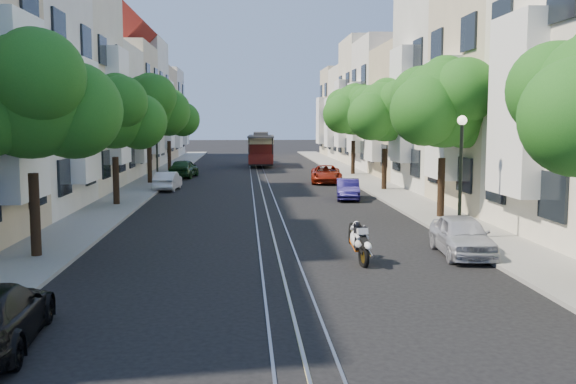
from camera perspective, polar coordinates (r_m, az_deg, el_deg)
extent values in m
plane|color=black|center=(45.39, -2.58, 1.11)|extent=(200.00, 200.00, 0.00)
cube|color=gray|center=(46.12, 6.46, 1.24)|extent=(2.50, 80.00, 0.12)
cube|color=gray|center=(45.81, -11.69, 1.11)|extent=(2.50, 80.00, 0.12)
cube|color=gray|center=(45.38, -3.27, 1.12)|extent=(0.06, 80.00, 0.02)
cube|color=gray|center=(45.39, -2.58, 1.13)|extent=(0.06, 80.00, 0.02)
cube|color=gray|center=(45.41, -1.89, 1.13)|extent=(0.06, 80.00, 0.02)
cube|color=tan|center=(45.39, -2.58, 1.12)|extent=(0.08, 80.00, 0.01)
cube|color=white|center=(23.11, 19.75, 7.26)|extent=(0.90, 3.04, 6.05)
cube|color=beige|center=(31.97, 20.31, 7.54)|extent=(7.00, 8.00, 10.00)
cube|color=white|center=(30.61, 13.71, 6.33)|extent=(0.90, 3.04, 5.50)
cube|color=silver|center=(39.45, 15.58, 8.84)|extent=(7.00, 8.00, 12.00)
cube|color=white|center=(38.33, 10.12, 7.62)|extent=(0.90, 3.04, 6.60)
cube|color=#C6B28C|center=(47.03, 12.27, 6.65)|extent=(7.00, 8.00, 9.00)
cube|color=white|center=(46.12, 7.69, 5.85)|extent=(0.90, 3.04, 4.95)
cube|color=white|center=(54.77, 9.96, 7.40)|extent=(7.00, 8.00, 10.50)
cube|color=white|center=(53.99, 6.00, 6.59)|extent=(0.90, 3.04, 5.78)
cube|color=beige|center=(62.58, 8.21, 7.74)|extent=(7.00, 8.00, 11.50)
cube|color=white|center=(61.89, 4.73, 6.95)|extent=(0.90, 3.04, 6.32)
cube|color=silver|center=(70.41, 6.83, 6.77)|extent=(7.00, 8.00, 9.50)
cube|color=white|center=(69.81, 3.74, 6.19)|extent=(0.90, 3.04, 5.23)
cube|color=beige|center=(78.29, 5.75, 6.91)|extent=(7.00, 8.00, 10.00)
cube|color=white|center=(77.74, 2.96, 6.35)|extent=(0.90, 3.04, 5.50)
cube|color=white|center=(22.40, -22.80, 6.95)|extent=(0.90, 3.04, 5.93)
cube|color=white|center=(30.08, -17.82, 6.05)|extent=(0.90, 3.04, 5.39)
cube|color=beige|center=(38.84, -20.55, 8.54)|extent=(7.00, 8.00, 11.76)
cube|color=white|center=(37.90, -14.94, 7.37)|extent=(0.90, 3.04, 6.47)
cube|color=silver|center=(46.52, -17.65, 6.39)|extent=(7.00, 8.00, 8.82)
cube|color=white|center=(45.77, -12.97, 5.65)|extent=(0.90, 3.04, 4.85)
cube|color=beige|center=(54.34, -15.66, 7.17)|extent=(7.00, 8.00, 10.29)
cube|color=white|center=(53.69, -11.64, 6.40)|extent=(0.90, 3.04, 5.66)
cube|color=silver|center=(62.20, -14.16, 7.52)|extent=(7.00, 8.00, 11.27)
cube|color=white|center=(61.63, -10.64, 6.77)|extent=(0.90, 3.04, 6.20)
cube|color=#C6B28C|center=(70.07, -12.97, 6.58)|extent=(7.00, 8.00, 9.31)
cube|color=white|center=(69.57, -9.85, 6.04)|extent=(0.90, 3.04, 5.12)
cube|color=white|center=(77.98, -12.05, 6.74)|extent=(7.00, 8.00, 9.80)
cube|color=white|center=(77.53, -9.24, 6.22)|extent=(0.90, 3.04, 5.39)
cylinder|color=black|center=(27.58, 13.45, 0.42)|extent=(0.30, 0.30, 2.45)
sphere|color=#184D13|center=(27.46, 13.63, 7.63)|extent=(3.64, 3.64, 3.64)
sphere|color=#184D13|center=(28.27, 15.45, 6.73)|extent=(2.91, 2.91, 2.91)
sphere|color=#184D13|center=(26.51, 12.10, 7.07)|extent=(2.84, 2.84, 2.84)
sphere|color=#184D13|center=(27.62, 13.82, 9.49)|extent=(2.18, 2.18, 2.18)
cylinder|color=black|center=(38.19, 8.56, 2.05)|extent=(0.30, 0.30, 2.38)
sphere|color=#184D13|center=(38.09, 8.64, 7.10)|extent=(3.54, 3.54, 3.54)
sphere|color=#184D13|center=(38.83, 10.06, 6.47)|extent=(2.83, 2.83, 2.83)
sphere|color=#184D13|center=(37.21, 7.43, 6.68)|extent=(2.76, 2.76, 2.76)
sphere|color=#184D13|center=(38.24, 8.78, 8.45)|extent=(2.12, 2.12, 2.12)
cylinder|color=black|center=(48.96, 5.80, 3.08)|extent=(0.30, 0.30, 2.52)
sphere|color=#184D13|center=(48.90, 5.85, 7.26)|extent=(3.74, 3.74, 3.74)
sphere|color=#184D13|center=(49.58, 7.00, 6.76)|extent=(3.00, 3.00, 3.00)
sphere|color=#184D13|center=(48.05, 4.86, 6.93)|extent=(2.92, 2.92, 2.92)
sphere|color=#184D13|center=(49.04, 5.95, 8.30)|extent=(2.25, 2.25, 2.25)
cylinder|color=black|center=(20.36, -21.57, -1.87)|extent=(0.30, 0.30, 2.45)
sphere|color=#184D13|center=(20.19, -21.97, 7.91)|extent=(3.64, 3.64, 3.64)
sphere|color=#184D13|center=(20.35, -18.52, 6.90)|extent=(2.91, 2.91, 2.91)
sphere|color=#184D13|center=(20.31, -21.72, 10.45)|extent=(2.18, 2.18, 2.18)
cylinder|color=black|center=(31.94, -15.04, 0.99)|extent=(0.30, 0.30, 2.27)
sphere|color=#184D13|center=(31.81, -15.21, 6.77)|extent=(3.38, 3.38, 3.38)
sphere|color=#184D13|center=(32.11, -13.08, 6.11)|extent=(2.70, 2.70, 2.70)
sphere|color=#184D13|center=(31.33, -17.16, 6.18)|extent=(2.64, 2.64, 2.64)
sphere|color=#184D13|center=(31.92, -15.04, 8.39)|extent=(2.03, 2.03, 2.03)
cylinder|color=black|center=(42.73, -12.21, 2.58)|extent=(0.30, 0.30, 2.62)
sphere|color=#184D13|center=(42.67, -12.32, 7.56)|extent=(3.90, 3.90, 3.90)
sphere|color=#184D13|center=(43.01, -10.75, 7.05)|extent=(3.12, 3.12, 3.12)
sphere|color=#184D13|center=(42.12, -13.74, 7.14)|extent=(3.04, 3.04, 3.04)
sphere|color=#184D13|center=(42.78, -12.20, 8.77)|extent=(2.34, 2.34, 2.34)
cylinder|color=black|center=(53.63, -10.51, 3.21)|extent=(0.30, 0.30, 2.38)
sphere|color=#184D13|center=(53.56, -10.58, 6.81)|extent=(3.54, 3.54, 3.54)
sphere|color=#184D13|center=(53.94, -9.34, 6.40)|extent=(2.83, 2.83, 2.83)
sphere|color=#184D13|center=(52.99, -11.69, 6.47)|extent=(2.76, 2.76, 2.76)
sphere|color=#184D13|center=(53.67, -10.48, 7.77)|extent=(2.12, 2.12, 2.12)
cylinder|color=black|center=(22.50, 15.08, 1.07)|extent=(0.12, 0.12, 4.00)
sphere|color=#FFF2CC|center=(22.42, 15.22, 6.17)|extent=(0.32, 0.32, 0.32)
cylinder|color=black|center=(39.60, -11.56, 3.31)|extent=(0.12, 0.12, 4.00)
sphere|color=#FFF2CC|center=(39.56, -11.63, 6.21)|extent=(0.32, 0.32, 0.32)
torus|color=black|center=(18.28, 6.75, -5.77)|extent=(0.23, 0.69, 0.68)
torus|color=black|center=(19.26, 5.63, -3.69)|extent=(0.27, 0.67, 0.66)
ellipsoid|color=silver|center=(18.71, 6.21, -4.24)|extent=(0.53, 0.97, 0.74)
ellipsoid|color=silver|center=(18.48, 6.43, -3.74)|extent=(0.41, 0.54, 0.42)
cube|color=black|center=(18.14, 6.82, -4.39)|extent=(0.27, 0.51, 0.28)
cube|color=silver|center=(18.44, 6.46, -3.52)|extent=(0.37, 0.55, 0.28)
sphere|color=black|center=(18.69, 6.17, -3.00)|extent=(0.24, 0.24, 0.24)
cube|color=black|center=(59.27, -2.40, 2.73)|extent=(2.40, 7.49, 0.28)
cube|color=#4E100D|center=(59.21, -2.40, 3.80)|extent=(2.39, 4.71, 2.23)
cube|color=beige|center=(59.18, -2.41, 4.61)|extent=(2.44, 4.76, 0.56)
cube|color=#2D2D30|center=(59.17, -2.41, 4.97)|extent=(2.58, 7.50, 0.17)
cube|color=#2D2D30|center=(59.17, -2.41, 5.19)|extent=(1.45, 4.22, 0.32)
imported|color=#AAACB6|center=(20.30, 15.19, -3.76)|extent=(1.71, 3.71, 1.23)
imported|color=#0F0C3C|center=(33.83, 5.35, 0.25)|extent=(1.55, 3.41, 1.09)
imported|color=maroon|center=(42.77, 3.41, 1.59)|extent=(2.36, 4.44, 1.19)
imported|color=silver|center=(38.90, -10.64, 0.97)|extent=(1.40, 3.45, 1.11)
imported|color=#163818|center=(47.47, -9.25, 2.09)|extent=(2.09, 4.16, 1.36)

